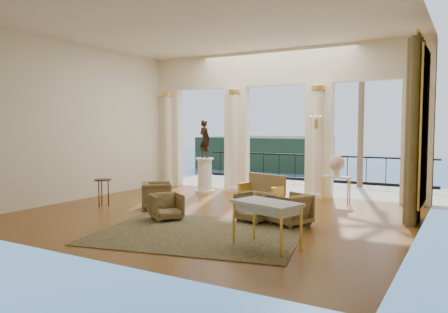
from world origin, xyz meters
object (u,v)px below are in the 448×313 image
Objects in this scene: armchair_a at (167,205)px; console_table at (336,181)px; armchair_b at (255,206)px; game_table at (267,206)px; pedestal at (205,176)px; side_table at (103,183)px; statue at (205,139)px; settee at (263,190)px; armchair_d at (157,194)px; armchair_c at (290,208)px.

console_table is (2.74, 4.09, 0.29)m from armchair_a.
game_table is (1.08, -1.78, 0.37)m from armchair_b.
armchair_a is 2.00m from armchair_b.
armchair_a is 3.07m from game_table.
pedestal is 4.18m from console_table.
armchair_a is at bearing -11.68° from side_table.
console_table is (-0.16, 5.03, -0.11)m from game_table.
armchair_b is 0.59× the size of statue.
game_table is 1.82× the size of side_table.
side_table is (-4.32, -0.33, 0.27)m from armchair_b.
console_table is at bearing 53.98° from settee.
pedestal is at bearing 72.56° from side_table.
side_table reaches higher than armchair_a.
settee is 4.17m from game_table.
settee reaches higher than console_table.
armchair_d is at bearing -124.23° from settee.
game_table reaches higher than armchair_b.
armchair_b is 0.85× the size of console_table.
console_table is 1.15× the size of side_table.
settee is at bearing 176.30° from statue.
armchair_b is at bearing 4.36° from side_table.
settee is at bearing -90.21° from armchair_d.
console_table is at bearing 1.30° from armchair_a.
armchair_d is 1.05× the size of side_table.
armchair_d reaches higher than side_table.
armchair_a is 0.51× the size of game_table.
armchair_a is 4.93m from console_table.
armchair_c is at bearing 162.91° from statue.
statue is 4.32m from console_table.
armchair_d is 0.56× the size of settee.
console_table is at bearing 89.91° from armchair_b.
armchair_d is 2.85m from settee.
settee is 2.77m from pedestal.
armchair_a is 1.45m from armchair_d.
game_table reaches higher than armchair_c.
pedestal is (-4.33, 4.83, -0.19)m from game_table.
settee is 1.02× the size of game_table.
armchair_b is at bearing -61.02° from armchair_c.
armchair_d is 3.23m from statue.
side_table is at bearing 113.43° from armchair_a.
pedestal reaches higher than armchair_a.
armchair_b is at bearing -94.60° from console_table.
settee reaches higher than side_table.
side_table is at bearing -131.72° from settee.
console_table is at bearing 34.33° from side_table.
pedestal reaches higher than side_table.
statue reaches higher than game_table.
settee is 4.29m from side_table.
console_table is (0.92, 3.25, 0.27)m from armchair_b.
armchair_b is 0.53× the size of settee.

